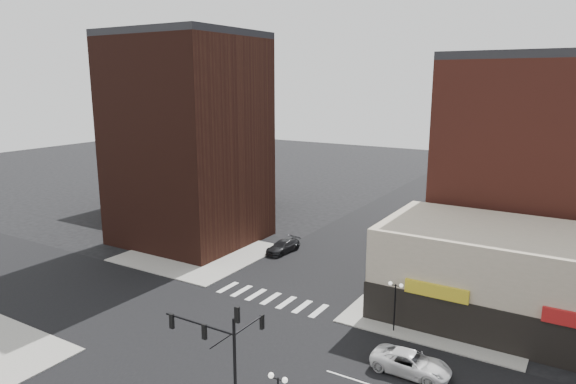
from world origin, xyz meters
The scene contains 13 objects.
ground centered at (0.00, 0.00, 0.00)m, with size 240.00×240.00×0.00m, color black.
road_ew centered at (0.00, 0.00, 0.01)m, with size 200.00×14.00×0.02m, color black.
road_ns centered at (0.00, 0.00, 0.01)m, with size 14.00×200.00×0.02m, color black.
sidewalk_nw centered at (-14.50, 14.50, 0.06)m, with size 15.00×15.00×0.12m, color gray.
sidewalk_ne centered at (14.50, 14.50, 0.06)m, with size 15.00×15.00×0.12m, color gray.
building_nw centered at (-19.00, 18.50, 12.50)m, with size 16.00×15.00×25.00m, color #331610.
building_nw_low centered at (-32.00, 34.00, 6.00)m, with size 20.00×18.00×12.00m, color #331610.
building_ne_midrise centered at (19.00, 29.50, 11.00)m, with size 18.00×15.00×22.00m, color maroon.
building_ne_row centered at (21.00, 15.00, 3.30)m, with size 24.20×12.20×8.00m.
traffic_signal centered at (7.24, -7.83, 4.96)m, with size 5.59×3.09×7.77m.
street_lamp_ne centered at (12.00, 8.00, 3.29)m, with size 1.22×0.32×4.16m.
white_suv centered at (15.12, 2.83, 0.77)m, with size 2.55×5.54×1.54m, color silver.
dark_sedan_north centered at (-6.14, 20.07, 0.73)m, with size 2.04×5.03×1.46m, color black.
Camera 1 is at (24.62, -29.31, 20.09)m, focal length 32.00 mm.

